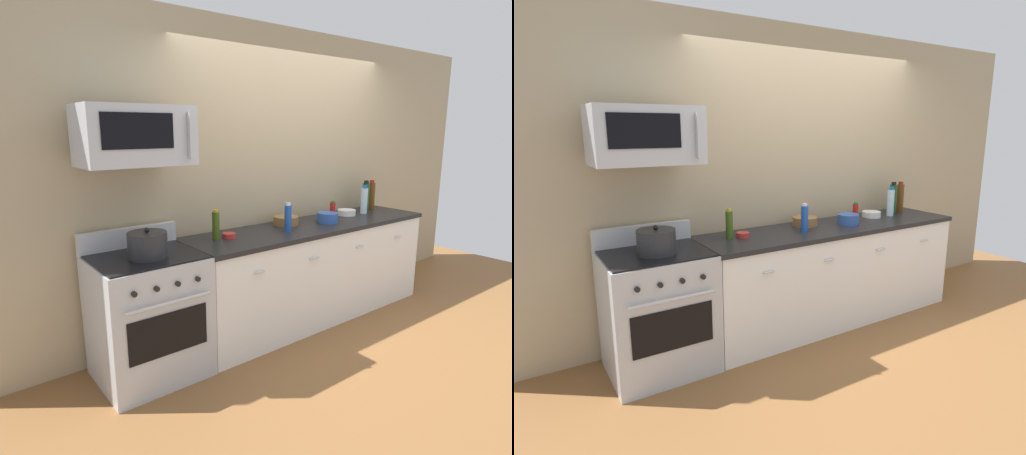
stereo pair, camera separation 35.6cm
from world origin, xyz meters
TOP-DOWN VIEW (x-y plane):
  - ground_plane at (0.00, 0.00)m, footprint 6.82×6.82m
  - back_wall at (0.00, 0.41)m, footprint 5.68×0.10m
  - counter_unit at (0.00, -0.00)m, footprint 2.59×0.66m
  - range_oven at (-1.67, 0.00)m, footprint 0.76×0.69m
  - microwave at (-1.67, 0.05)m, footprint 0.74×0.44m
  - bottle_wine_amber at (1.06, 0.16)m, footprint 0.08×0.08m
  - bottle_soda_blue at (-0.37, -0.06)m, footprint 0.06×0.06m
  - bottle_hot_sauce_red at (0.33, 0.06)m, footprint 0.05×0.05m
  - bottle_olive_oil at (-1.03, 0.08)m, footprint 0.06×0.06m
  - bottle_water_clear at (0.80, 0.05)m, footprint 0.07×0.07m
  - bottle_wine_green at (0.90, 0.11)m, footprint 0.08×0.08m
  - bowl_blue_mixing at (0.16, -0.03)m, footprint 0.20×0.20m
  - bowl_red_small at (-0.92, 0.06)m, footprint 0.11×0.11m
  - bowl_wooden_salad at (-0.22, 0.14)m, footprint 0.23×0.23m
  - bowl_white_ceramic at (0.59, 0.10)m, footprint 0.19×0.19m
  - stockpot at (-1.67, -0.05)m, footprint 0.27×0.27m

SIDE VIEW (x-z plane):
  - ground_plane at x=0.00m, z-range 0.00..0.00m
  - counter_unit at x=0.00m, z-range 0.00..0.92m
  - range_oven at x=-1.67m, z-range -0.07..1.00m
  - bowl_red_small at x=-0.92m, z-range 0.92..0.96m
  - bowl_white_ceramic at x=0.59m, z-range 0.92..0.98m
  - bowl_wooden_salad at x=-0.22m, z-range 0.92..1.00m
  - bowl_blue_mixing at x=0.16m, z-range 0.92..1.02m
  - bottle_hot_sauce_red at x=0.33m, z-range 0.92..1.10m
  - stockpot at x=-1.67m, z-range 0.91..1.12m
  - bottle_olive_oil at x=-1.03m, z-range 0.91..1.16m
  - bottle_soda_blue at x=-0.37m, z-range 0.91..1.16m
  - bottle_water_clear at x=0.80m, z-range 0.91..1.21m
  - bottle_wine_amber at x=1.06m, z-range 0.91..1.23m
  - bottle_wine_green at x=0.90m, z-range 0.91..1.25m
  - back_wall at x=0.00m, z-range 0.00..2.70m
  - microwave at x=-1.67m, z-range 1.55..1.95m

